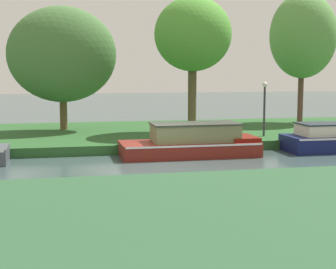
{
  "coord_description": "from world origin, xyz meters",
  "views": [
    {
      "loc": [
        -3.7,
        -18.86,
        3.45
      ],
      "look_at": [
        0.58,
        1.2,
        0.9
      ],
      "focal_mm": 55.21,
      "sensor_mm": 36.0,
      "label": 1
    }
  ],
  "objects_px": {
    "maroon_narrowboat": "(193,142)",
    "willow_tree_centre": "(193,35)",
    "willow_tree_left": "(62,55)",
    "willow_tree_right": "(303,36)",
    "lamp_post": "(265,101)",
    "mooring_post_near": "(210,133)"
  },
  "relations": [
    {
      "from": "willow_tree_right",
      "to": "lamp_post",
      "type": "relative_size",
      "value": 2.98
    },
    {
      "from": "willow_tree_left",
      "to": "willow_tree_centre",
      "type": "bearing_deg",
      "value": -18.04
    },
    {
      "from": "willow_tree_left",
      "to": "mooring_post_near",
      "type": "distance_m",
      "value": 8.9
    },
    {
      "from": "willow_tree_centre",
      "to": "willow_tree_right",
      "type": "bearing_deg",
      "value": 24.67
    },
    {
      "from": "maroon_narrowboat",
      "to": "willow_tree_centre",
      "type": "distance_m",
      "value": 6.64
    },
    {
      "from": "mooring_post_near",
      "to": "willow_tree_centre",
      "type": "bearing_deg",
      "value": 87.94
    },
    {
      "from": "willow_tree_left",
      "to": "maroon_narrowboat",
      "type": "bearing_deg",
      "value": -52.9
    },
    {
      "from": "maroon_narrowboat",
      "to": "lamp_post",
      "type": "relative_size",
      "value": 2.2
    },
    {
      "from": "willow_tree_right",
      "to": "lamp_post",
      "type": "bearing_deg",
      "value": -129.4
    },
    {
      "from": "willow_tree_centre",
      "to": "willow_tree_right",
      "type": "relative_size",
      "value": 0.88
    },
    {
      "from": "willow_tree_centre",
      "to": "willow_tree_left",
      "type": "bearing_deg",
      "value": 161.96
    },
    {
      "from": "maroon_narrowboat",
      "to": "lamp_post",
      "type": "height_order",
      "value": "lamp_post"
    },
    {
      "from": "willow_tree_right",
      "to": "lamp_post",
      "type": "height_order",
      "value": "willow_tree_right"
    },
    {
      "from": "willow_tree_left",
      "to": "mooring_post_near",
      "type": "relative_size",
      "value": 8.75
    },
    {
      "from": "willow_tree_left",
      "to": "mooring_post_near",
      "type": "xyz_separation_m",
      "value": [
        6.11,
        -5.44,
        -3.48
      ]
    },
    {
      "from": "willow_tree_right",
      "to": "mooring_post_near",
      "type": "bearing_deg",
      "value": -138.1
    },
    {
      "from": "willow_tree_centre",
      "to": "mooring_post_near",
      "type": "xyz_separation_m",
      "value": [
        -0.12,
        -3.41,
        -4.41
      ]
    },
    {
      "from": "maroon_narrowboat",
      "to": "mooring_post_near",
      "type": "distance_m",
      "value": 1.64
    },
    {
      "from": "lamp_post",
      "to": "willow_tree_centre",
      "type": "bearing_deg",
      "value": 142.24
    },
    {
      "from": "willow_tree_centre",
      "to": "lamp_post",
      "type": "xyz_separation_m",
      "value": [
        2.87,
        -2.22,
        -3.15
      ]
    },
    {
      "from": "willow_tree_left",
      "to": "willow_tree_centre",
      "type": "distance_m",
      "value": 6.63
    },
    {
      "from": "maroon_narrowboat",
      "to": "willow_tree_left",
      "type": "relative_size",
      "value": 0.89
    }
  ]
}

